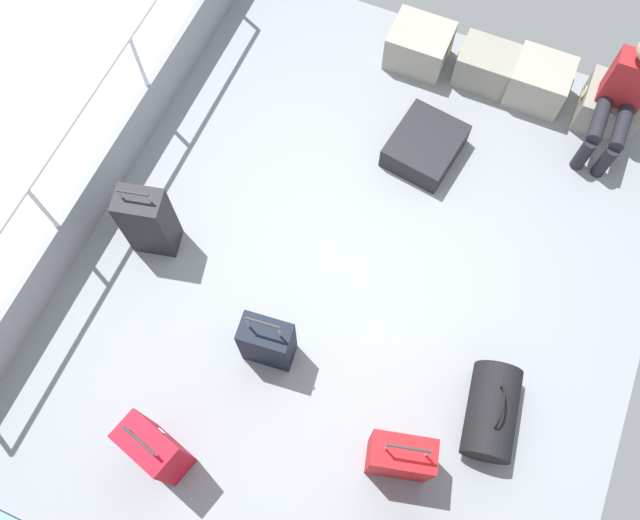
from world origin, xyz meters
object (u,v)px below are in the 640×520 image
Objects in this scene: cargo_crate_0 at (419,46)px; suitcase_4 at (268,342)px; cargo_crate_1 at (488,67)px; cargo_crate_3 at (610,106)px; suitcase_5 at (148,221)px; suitcase_0 at (155,449)px; cargo_crate_2 at (539,82)px; suitcase_1 at (400,457)px; duffel_bag at (492,412)px; suitcase_3 at (425,146)px; passenger_seated at (623,96)px.

suitcase_4 is (-0.09, -3.01, 0.09)m from cargo_crate_0.
cargo_crate_1 is 3.13m from suitcase_4.
suitcase_5 is (-3.02, -2.56, 0.18)m from cargo_crate_3.
suitcase_0 is at bearing -118.40° from cargo_crate_3.
cargo_crate_1 is at bearing -179.44° from cargo_crate_2.
suitcase_1 is 1.21m from suitcase_4.
duffel_bag reaches higher than cargo_crate_2.
cargo_crate_2 is at bearing -179.88° from cargo_crate_3.
cargo_crate_3 is (0.63, 0.00, -0.01)m from cargo_crate_2.
suitcase_0 reaches higher than suitcase_4.
cargo_crate_1 is 0.97m from suitcase_3.
suitcase_0 is at bearing -111.05° from cargo_crate_2.
cargo_crate_1 is 3.01m from duffel_bag.
cargo_crate_2 is 3.27m from suitcase_4.
suitcase_4 is (-0.48, -2.10, 0.17)m from suitcase_3.
cargo_crate_0 is 0.73× the size of suitcase_4.
suitcase_1 is at bearing -101.37° from passenger_seated.
cargo_crate_3 is at bearing 86.88° from duffel_bag.
suitcase_3 is at bearing 105.26° from suitcase_1.
suitcase_3 is at bearing 74.61° from suitcase_0.
cargo_crate_3 is 0.41m from passenger_seated.
suitcase_1 is 2.52m from suitcase_5.
passenger_seated is at bearing 60.51° from suitcase_0.
cargo_crate_3 is 4.57m from suitcase_0.
passenger_seated is 3.85m from suitcase_5.
cargo_crate_0 is 4.01m from suitcase_0.
cargo_crate_0 is 2.85m from suitcase_5.
passenger_seated is 1.59m from suitcase_3.
suitcase_1 reaches higher than cargo_crate_2.
cargo_crate_2 is at bearing 164.33° from passenger_seated.
suitcase_1 reaches higher than duffel_bag.
cargo_crate_3 is at bearing 1.20° from cargo_crate_0.
cargo_crate_0 is 0.81× the size of suitcase_3.
suitcase_5 is (-1.30, -2.53, 0.17)m from cargo_crate_0.
duffel_bag is at bearing 6.29° from suitcase_4.
suitcase_1 is at bearing -72.55° from cargo_crate_0.
suitcase_5 reaches higher than cargo_crate_3.
passenger_seated is at bearing -4.71° from cargo_crate_0.
suitcase_3 is at bearing -66.89° from cargo_crate_0.
cargo_crate_0 is 3.23m from duffel_bag.
suitcase_1 reaches higher than cargo_crate_0.
suitcase_3 is 0.90× the size of suitcase_4.
suitcase_4 is at bearing -21.79° from suitcase_5.
passenger_seated reaches higher than suitcase_1.
cargo_crate_0 is at bearing 88.35° from suitcase_4.
passenger_seated reaches higher than suitcase_3.
cargo_crate_3 is 0.65× the size of suitcase_1.
cargo_crate_0 is at bearing 113.11° from suitcase_3.
cargo_crate_1 is 3.45m from suitcase_1.
cargo_crate_3 is at bearing 90.00° from passenger_seated.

